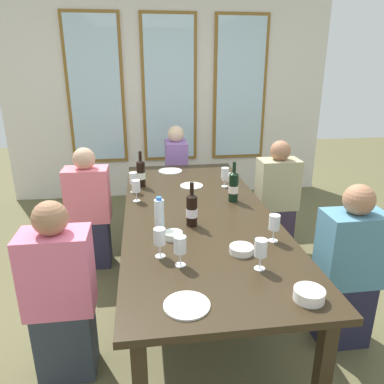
% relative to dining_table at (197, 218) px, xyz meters
% --- Properties ---
extents(ground_plane, '(12.00, 12.00, 0.00)m').
position_rel_dining_table_xyz_m(ground_plane, '(0.00, 0.00, -0.68)').
color(ground_plane, brown).
extents(back_wall_with_windows, '(4.27, 0.10, 2.90)m').
position_rel_dining_table_xyz_m(back_wall_with_windows, '(0.00, 2.52, 0.77)').
color(back_wall_with_windows, silver).
rests_on(back_wall_with_windows, ground).
extents(dining_table, '(1.07, 2.63, 0.74)m').
position_rel_dining_table_xyz_m(dining_table, '(0.00, 0.00, 0.00)').
color(dining_table, '#2E2315').
rests_on(dining_table, ground).
extents(white_plate_0, '(0.22, 0.22, 0.01)m').
position_rel_dining_table_xyz_m(white_plate_0, '(-0.22, -1.12, 0.07)').
color(white_plate_0, white).
rests_on(white_plate_0, dining_table).
extents(white_plate_1, '(0.24, 0.24, 0.01)m').
position_rel_dining_table_xyz_m(white_plate_1, '(-0.11, 1.08, 0.07)').
color(white_plate_1, white).
rests_on(white_plate_1, dining_table).
extents(white_plate_2, '(0.20, 0.20, 0.01)m').
position_rel_dining_table_xyz_m(white_plate_2, '(0.04, 0.58, 0.07)').
color(white_plate_2, white).
rests_on(white_plate_2, dining_table).
extents(wine_bottle_0, '(0.08, 0.08, 0.32)m').
position_rel_dining_table_xyz_m(wine_bottle_0, '(0.32, 0.17, 0.18)').
color(wine_bottle_0, black).
rests_on(wine_bottle_0, dining_table).
extents(wine_bottle_1, '(0.08, 0.08, 0.30)m').
position_rel_dining_table_xyz_m(wine_bottle_1, '(-0.07, -0.25, 0.18)').
color(wine_bottle_1, black).
rests_on(wine_bottle_1, dining_table).
extents(wine_bottle_2, '(0.08, 0.08, 0.32)m').
position_rel_dining_table_xyz_m(wine_bottle_2, '(-0.41, 0.65, 0.18)').
color(wine_bottle_2, black).
rests_on(wine_bottle_2, dining_table).
extents(tasting_bowl_0, '(0.12, 0.12, 0.04)m').
position_rel_dining_table_xyz_m(tasting_bowl_0, '(-0.22, -0.43, 0.08)').
color(tasting_bowl_0, white).
rests_on(tasting_bowl_0, dining_table).
extents(tasting_bowl_1, '(0.14, 0.14, 0.04)m').
position_rel_dining_table_xyz_m(tasting_bowl_1, '(0.16, -0.67, 0.08)').
color(tasting_bowl_1, white).
rests_on(tasting_bowl_1, dining_table).
extents(tasting_bowl_2, '(0.15, 0.15, 0.05)m').
position_rel_dining_table_xyz_m(tasting_bowl_2, '(0.36, -1.15, 0.09)').
color(tasting_bowl_2, white).
rests_on(tasting_bowl_2, dining_table).
extents(tasting_bowl_3, '(0.14, 0.14, 0.05)m').
position_rel_dining_table_xyz_m(tasting_bowl_3, '(0.42, 0.72, 0.09)').
color(tasting_bowl_3, white).
rests_on(tasting_bowl_3, dining_table).
extents(water_bottle, '(0.06, 0.06, 0.24)m').
position_rel_dining_table_xyz_m(water_bottle, '(-0.30, -0.32, 0.17)').
color(water_bottle, white).
rests_on(water_bottle, dining_table).
extents(wine_glass_0, '(0.07, 0.07, 0.17)m').
position_rel_dining_table_xyz_m(wine_glass_0, '(-0.31, -0.65, 0.18)').
color(wine_glass_0, white).
rests_on(wine_glass_0, dining_table).
extents(wine_glass_1, '(0.07, 0.07, 0.17)m').
position_rel_dining_table_xyz_m(wine_glass_1, '(-0.21, -0.76, 0.18)').
color(wine_glass_1, white).
rests_on(wine_glass_1, dining_table).
extents(wine_glass_2, '(0.07, 0.07, 0.17)m').
position_rel_dining_table_xyz_m(wine_glass_2, '(-0.45, 0.27, 0.18)').
color(wine_glass_2, white).
rests_on(wine_glass_2, dining_table).
extents(wine_glass_3, '(0.07, 0.07, 0.17)m').
position_rel_dining_table_xyz_m(wine_glass_3, '(0.33, 0.53, 0.18)').
color(wine_glass_3, white).
rests_on(wine_glass_3, dining_table).
extents(wine_glass_4, '(0.07, 0.07, 0.17)m').
position_rel_dining_table_xyz_m(wine_glass_4, '(0.21, -0.86, 0.18)').
color(wine_glass_4, white).
rests_on(wine_glass_4, dining_table).
extents(wine_glass_5, '(0.07, 0.07, 0.17)m').
position_rel_dining_table_xyz_m(wine_glass_5, '(-0.47, 0.49, 0.18)').
color(wine_glass_5, white).
rests_on(wine_glass_5, dining_table).
extents(wine_glass_6, '(0.07, 0.07, 0.17)m').
position_rel_dining_table_xyz_m(wine_glass_6, '(0.39, -0.55, 0.18)').
color(wine_glass_6, white).
rests_on(wine_glass_6, dining_table).
extents(seated_person_0, '(0.38, 0.24, 1.11)m').
position_rel_dining_table_xyz_m(seated_person_0, '(-0.88, 0.63, -0.15)').
color(seated_person_0, '#26263D').
rests_on(seated_person_0, ground).
extents(seated_person_1, '(0.38, 0.24, 1.11)m').
position_rel_dining_table_xyz_m(seated_person_1, '(0.88, 0.69, -0.15)').
color(seated_person_1, '#35283C').
rests_on(seated_person_1, ground).
extents(seated_person_2, '(0.38, 0.24, 1.11)m').
position_rel_dining_table_xyz_m(seated_person_2, '(-0.88, -0.66, -0.15)').
color(seated_person_2, '#303741').
rests_on(seated_person_2, ground).
extents(seated_person_3, '(0.38, 0.24, 1.11)m').
position_rel_dining_table_xyz_m(seated_person_3, '(0.88, -0.62, -0.15)').
color(seated_person_3, '#222238').
rests_on(seated_person_3, ground).
extents(seated_person_4, '(0.24, 0.38, 1.11)m').
position_rel_dining_table_xyz_m(seated_person_4, '(0.00, 1.66, -0.15)').
color(seated_person_4, '#32342E').
rests_on(seated_person_4, ground).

